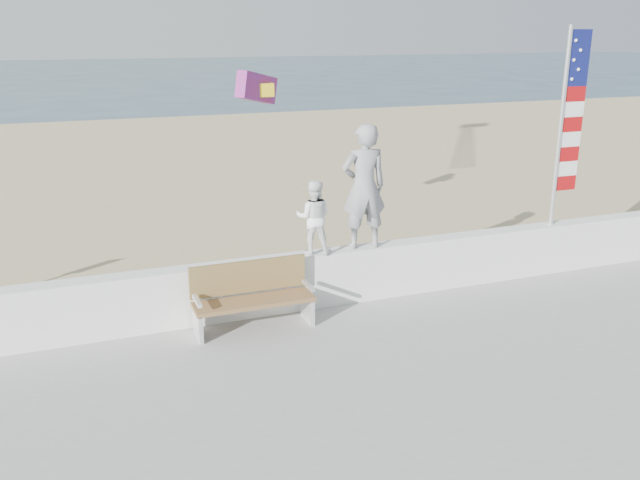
# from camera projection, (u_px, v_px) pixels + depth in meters

# --- Properties ---
(ground) EXTENTS (220.00, 220.00, 0.00)m
(ground) POSITION_uv_depth(u_px,v_px,m) (353.00, 371.00, 9.31)
(ground) COLOR #2C4859
(ground) RESTS_ON ground
(sand) EXTENTS (90.00, 40.00, 0.08)m
(sand) POSITION_uv_depth(u_px,v_px,m) (212.00, 212.00, 17.32)
(sand) COLOR tan
(sand) RESTS_ON ground
(seawall) EXTENTS (30.00, 0.35, 0.90)m
(seawall) POSITION_uv_depth(u_px,v_px,m) (304.00, 280.00, 10.91)
(seawall) COLOR white
(seawall) RESTS_ON boardwalk
(adult) EXTENTS (0.78, 0.54, 2.03)m
(adult) POSITION_uv_depth(u_px,v_px,m) (364.00, 187.00, 10.82)
(adult) COLOR gray
(adult) RESTS_ON seawall
(child) EXTENTS (0.70, 0.64, 1.18)m
(child) POSITION_uv_depth(u_px,v_px,m) (314.00, 217.00, 10.65)
(child) COLOR white
(child) RESTS_ON seawall
(bench) EXTENTS (1.80, 0.57, 1.00)m
(bench) POSITION_uv_depth(u_px,v_px,m) (252.00, 295.00, 10.14)
(bench) COLOR olive
(bench) RESTS_ON boardwalk
(flag) EXTENTS (0.50, 0.08, 3.50)m
(flag) POSITION_uv_depth(u_px,v_px,m) (567.00, 119.00, 11.89)
(flag) COLOR silver
(flag) RESTS_ON seawall
(parafoil_kite) EXTENTS (1.03, 0.81, 0.73)m
(parafoil_kite) POSITION_uv_depth(u_px,v_px,m) (258.00, 88.00, 13.77)
(parafoil_kite) COLOR red
(parafoil_kite) RESTS_ON ground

